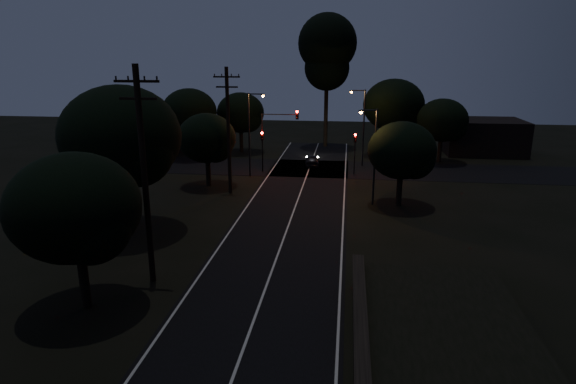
# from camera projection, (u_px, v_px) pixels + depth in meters

# --- Properties ---
(road_surface) EXTENTS (60.00, 70.00, 0.03)m
(road_surface) POSITION_uv_depth(u_px,v_px,m) (299.00, 198.00, 39.85)
(road_surface) COLOR black
(road_surface) RESTS_ON ground
(utility_pole_mid) EXTENTS (2.20, 0.30, 11.00)m
(utility_pole_mid) POSITION_uv_depth(u_px,v_px,m) (144.00, 174.00, 23.62)
(utility_pole_mid) COLOR black
(utility_pole_mid) RESTS_ON ground
(utility_pole_far) EXTENTS (2.20, 0.30, 10.50)m
(utility_pole_far) POSITION_uv_depth(u_px,v_px,m) (228.00, 129.00, 39.91)
(utility_pole_far) COLOR black
(utility_pole_far) RESTS_ON ground
(tree_left_b) EXTENTS (5.78, 5.78, 7.35)m
(tree_left_b) POSITION_uv_depth(u_px,v_px,m) (78.00, 211.00, 21.12)
(tree_left_b) COLOR black
(tree_left_b) RESTS_ON ground
(tree_left_c) EXTENTS (7.64, 7.64, 9.64)m
(tree_left_c) POSITION_uv_depth(u_px,v_px,m) (124.00, 139.00, 30.52)
(tree_left_c) COLOR black
(tree_left_c) RESTS_ON ground
(tree_left_d) EXTENTS (5.14, 5.14, 6.53)m
(tree_left_d) POSITION_uv_depth(u_px,v_px,m) (208.00, 140.00, 42.34)
(tree_left_d) COLOR black
(tree_left_d) RESTS_ON ground
(tree_far_nw) EXTENTS (5.66, 5.66, 7.16)m
(tree_far_nw) POSITION_uv_depth(u_px,v_px,m) (242.00, 114.00, 57.55)
(tree_far_nw) COLOR black
(tree_far_nw) RESTS_ON ground
(tree_far_w) EXTENTS (6.16, 6.16, 7.86)m
(tree_far_w) POSITION_uv_depth(u_px,v_px,m) (191.00, 113.00, 54.19)
(tree_far_w) COLOR black
(tree_far_w) RESTS_ON ground
(tree_far_ne) EXTENTS (7.00, 7.00, 8.86)m
(tree_far_ne) POSITION_uv_depth(u_px,v_px,m) (396.00, 107.00, 55.07)
(tree_far_ne) COLOR black
(tree_far_ne) RESTS_ON ground
(tree_far_e) EXTENTS (5.47, 5.47, 6.94)m
(tree_far_e) POSITION_uv_depth(u_px,v_px,m) (444.00, 121.00, 51.98)
(tree_far_e) COLOR black
(tree_far_e) RESTS_ON ground
(tree_right_a) EXTENTS (5.19, 5.19, 6.60)m
(tree_right_a) POSITION_uv_depth(u_px,v_px,m) (404.00, 152.00, 36.54)
(tree_right_a) COLOR black
(tree_right_a) RESTS_ON ground
(tall_pine) EXTENTS (7.24, 7.24, 16.45)m
(tall_pine) POSITION_uv_depth(u_px,v_px,m) (327.00, 51.00, 59.29)
(tall_pine) COLOR black
(tall_pine) RESTS_ON ground
(building_left) EXTENTS (10.00, 8.00, 4.40)m
(building_left) POSITION_uv_depth(u_px,v_px,m) (160.00, 130.00, 61.57)
(building_left) COLOR black
(building_left) RESTS_ON ground
(building_right) EXTENTS (9.00, 7.00, 4.00)m
(building_right) POSITION_uv_depth(u_px,v_px,m) (483.00, 136.00, 57.80)
(building_right) COLOR black
(building_right) RESTS_ON ground
(signal_left) EXTENTS (0.28, 0.35, 4.10)m
(signal_left) POSITION_uv_depth(u_px,v_px,m) (262.00, 144.00, 48.09)
(signal_left) COLOR black
(signal_left) RESTS_ON ground
(signal_right) EXTENTS (0.28, 0.35, 4.10)m
(signal_right) POSITION_uv_depth(u_px,v_px,m) (355.00, 146.00, 46.99)
(signal_right) COLOR black
(signal_right) RESTS_ON ground
(signal_mast) EXTENTS (3.70, 0.35, 6.25)m
(signal_mast) POSITION_uv_depth(u_px,v_px,m) (279.00, 129.00, 47.49)
(signal_mast) COLOR black
(signal_mast) RESTS_ON ground
(streetlight_a) EXTENTS (1.66, 0.26, 8.00)m
(streetlight_a) POSITION_uv_depth(u_px,v_px,m) (251.00, 129.00, 45.79)
(streetlight_a) COLOR black
(streetlight_a) RESTS_ON ground
(streetlight_b) EXTENTS (1.66, 0.26, 8.00)m
(streetlight_b) POSITION_uv_depth(u_px,v_px,m) (362.00, 122.00, 50.25)
(streetlight_b) COLOR black
(streetlight_b) RESTS_ON ground
(streetlight_c) EXTENTS (1.46, 0.26, 7.50)m
(streetlight_c) POSITION_uv_depth(u_px,v_px,m) (373.00, 150.00, 36.90)
(streetlight_c) COLOR black
(streetlight_c) RESTS_ON ground
(car) EXTENTS (1.68, 3.66, 1.22)m
(car) POSITION_uv_depth(u_px,v_px,m) (312.00, 160.00, 51.16)
(car) COLOR black
(car) RESTS_ON ground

